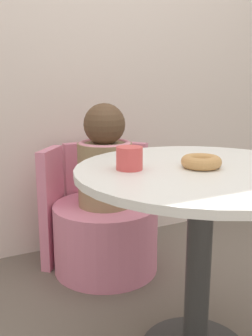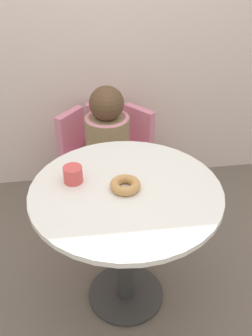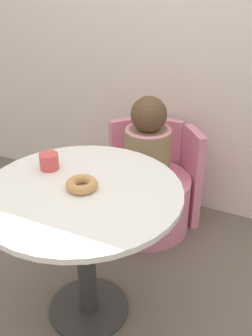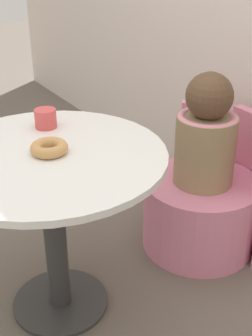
{
  "view_description": "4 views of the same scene",
  "coord_description": "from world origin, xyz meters",
  "px_view_note": "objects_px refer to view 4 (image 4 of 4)",
  "views": [
    {
      "loc": [
        -0.84,
        -0.99,
        0.97
      ],
      "look_at": [
        -0.12,
        0.41,
        0.61
      ],
      "focal_mm": 42.0,
      "sensor_mm": 36.0,
      "label": 1
    },
    {
      "loc": [
        -0.23,
        -1.33,
        1.7
      ],
      "look_at": [
        -0.01,
        0.32,
        0.58
      ],
      "focal_mm": 42.0,
      "sensor_mm": 36.0,
      "label": 2
    },
    {
      "loc": [
        0.69,
        -1.15,
        1.53
      ],
      "look_at": [
        -0.04,
        0.37,
        0.61
      ],
      "focal_mm": 42.0,
      "sensor_mm": 36.0,
      "label": 3
    },
    {
      "loc": [
        1.31,
        -0.56,
        1.39
      ],
      "look_at": [
        -0.05,
        0.31,
        0.55
      ],
      "focal_mm": 50.0,
      "sensor_mm": 36.0,
      "label": 4
    }
  ],
  "objects_px": {
    "tub_chair": "(199,213)",
    "cup": "(46,118)",
    "round_table": "(51,191)",
    "child_figure": "(206,135)",
    "donut": "(48,148)"
  },
  "relations": [
    {
      "from": "round_table",
      "to": "cup",
      "type": "relative_size",
      "value": 9.85
    },
    {
      "from": "round_table",
      "to": "child_figure",
      "type": "height_order",
      "value": "child_figure"
    },
    {
      "from": "child_figure",
      "to": "donut",
      "type": "xyz_separation_m",
      "value": [
        0.01,
        -0.74,
        0.13
      ]
    },
    {
      "from": "round_table",
      "to": "donut",
      "type": "distance_m",
      "value": 0.17
    },
    {
      "from": "tub_chair",
      "to": "child_figure",
      "type": "height_order",
      "value": "child_figure"
    },
    {
      "from": "tub_chair",
      "to": "donut",
      "type": "relative_size",
      "value": 4.04
    },
    {
      "from": "round_table",
      "to": "donut",
      "type": "xyz_separation_m",
      "value": [
        -0.0,
        0.0,
        0.17
      ]
    },
    {
      "from": "child_figure",
      "to": "donut",
      "type": "bearing_deg",
      "value": -89.0
    },
    {
      "from": "tub_chair",
      "to": "cup",
      "type": "relative_size",
      "value": 6.28
    },
    {
      "from": "round_table",
      "to": "tub_chair",
      "type": "height_order",
      "value": "round_table"
    },
    {
      "from": "round_table",
      "to": "tub_chair",
      "type": "relative_size",
      "value": 1.57
    },
    {
      "from": "round_table",
      "to": "donut",
      "type": "relative_size",
      "value": 6.33
    },
    {
      "from": "donut",
      "to": "cup",
      "type": "distance_m",
      "value": 0.24
    },
    {
      "from": "round_table",
      "to": "donut",
      "type": "height_order",
      "value": "donut"
    },
    {
      "from": "cup",
      "to": "donut",
      "type": "bearing_deg",
      "value": -21.8
    }
  ]
}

